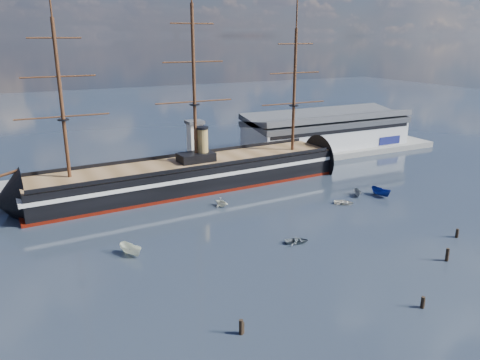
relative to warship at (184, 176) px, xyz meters
name	(u,v)px	position (x,y,z in m)	size (l,w,h in m)	color
ground	(233,209)	(5.52, -20.00, -4.04)	(600.00, 600.00, 0.00)	#242C38
quay	(213,169)	(15.52, 16.00, -4.04)	(180.00, 18.00, 2.00)	slate
warehouse	(326,130)	(63.52, 20.00, 3.95)	(63.00, 21.00, 11.60)	#B7BABC
quay_tower	(195,144)	(8.52, 13.00, 5.72)	(5.00, 5.00, 15.00)	silver
warship	(184,176)	(0.00, 0.00, 0.00)	(113.28, 20.91, 53.94)	black
motorboat_a	(131,255)	(-23.77, -34.66, -4.04)	(7.01, 2.57, 2.80)	white
motorboat_b	(297,243)	(8.83, -44.53, -4.04)	(3.17, 1.27, 1.48)	slate
motorboat_c	(357,196)	(40.18, -26.27, -4.04)	(5.33, 1.95, 2.13)	slate
motorboat_d	(221,206)	(3.74, -17.05, -4.04)	(6.90, 2.99, 2.53)	beige
motorboat_e	(344,204)	(32.74, -29.84, -4.04)	(3.14, 1.26, 1.47)	beige
motorboat_f	(381,196)	(45.79, -29.17, -4.04)	(7.22, 2.65, 2.89)	navy
piling_near_left	(241,334)	(-15.69, -67.40, -4.04)	(0.64, 0.64, 3.08)	black
piling_near_mid	(422,308)	(13.38, -74.12, -4.04)	(0.64, 0.64, 2.68)	black
piling_near_right	(446,261)	(30.31, -64.28, -4.04)	(0.64, 0.64, 3.35)	black
piling_far_right	(456,237)	(41.34, -57.43, -4.04)	(0.64, 0.64, 2.70)	black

